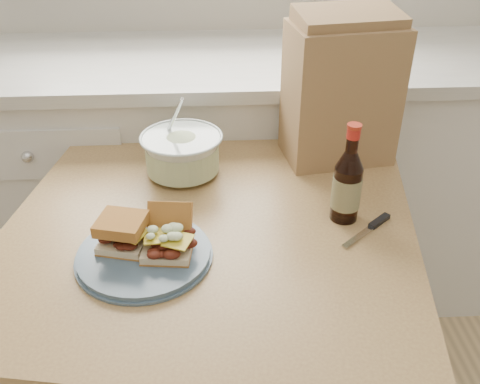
{
  "coord_description": "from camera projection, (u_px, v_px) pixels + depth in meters",
  "views": [
    {
      "loc": [
        0.04,
        -0.02,
        1.5
      ],
      "look_at": [
        0.1,
        0.99,
        0.86
      ],
      "focal_mm": 40.0,
      "sensor_mm": 36.0,
      "label": 1
    }
  ],
  "objects": [
    {
      "name": "plate",
      "position": [
        144.0,
        255.0,
        1.12
      ],
      "size": [
        0.28,
        0.28,
        0.02
      ],
      "primitive_type": "cylinder",
      "color": "#465C71",
      "rests_on": "dining_table"
    },
    {
      "name": "sandwich_right",
      "position": [
        168.0,
        236.0,
        1.11
      ],
      "size": [
        0.11,
        0.15,
        0.08
      ],
      "rotation": [
        0.0,
        0.0,
        -0.11
      ],
      "color": "beige",
      "rests_on": "plate"
    },
    {
      "name": "paper_bag",
      "position": [
        341.0,
        94.0,
        1.41
      ],
      "size": [
        0.3,
        0.22,
        0.37
      ],
      "primitive_type": "cube",
      "rotation": [
        0.0,
        0.0,
        0.15
      ],
      "color": "#8F6545",
      "rests_on": "dining_table"
    },
    {
      "name": "beer_bottle",
      "position": [
        347.0,
        185.0,
        1.2
      ],
      "size": [
        0.07,
        0.07,
        0.24
      ],
      "rotation": [
        0.0,
        0.0,
        0.2
      ],
      "color": "black",
      "rests_on": "dining_table"
    },
    {
      "name": "coleslaw_bowl",
      "position": [
        182.0,
        155.0,
        1.39
      ],
      "size": [
        0.21,
        0.21,
        0.21
      ],
      "color": "silver",
      "rests_on": "dining_table"
    },
    {
      "name": "dining_table",
      "position": [
        211.0,
        260.0,
        1.3
      ],
      "size": [
        1.08,
        1.08,
        0.78
      ],
      "rotation": [
        0.0,
        0.0,
        -0.17
      ],
      "color": "tan",
      "rests_on": "ground"
    },
    {
      "name": "cabinet_run",
      "position": [
        202.0,
        178.0,
        2.0
      ],
      "size": [
        2.5,
        0.64,
        0.94
      ],
      "color": "silver",
      "rests_on": "ground"
    },
    {
      "name": "knife",
      "position": [
        374.0,
        225.0,
        1.22
      ],
      "size": [
        0.14,
        0.12,
        0.01
      ],
      "rotation": [
        0.0,
        0.0,
        0.71
      ],
      "color": "silver",
      "rests_on": "dining_table"
    },
    {
      "name": "sandwich_left",
      "position": [
        122.0,
        232.0,
        1.11
      ],
      "size": [
        0.11,
        0.11,
        0.07
      ],
      "rotation": [
        0.0,
        0.0,
        -0.25
      ],
      "color": "beige",
      "rests_on": "plate"
    }
  ]
}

